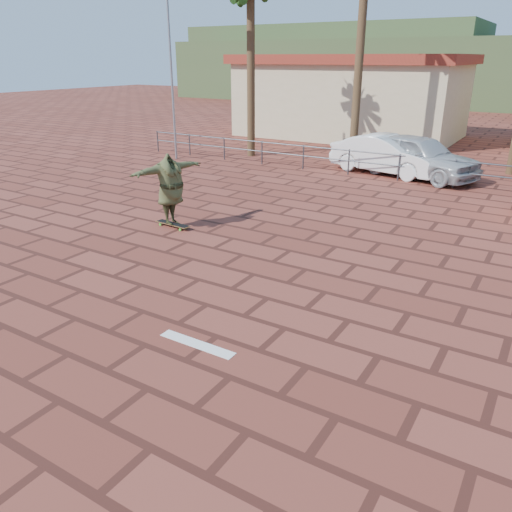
% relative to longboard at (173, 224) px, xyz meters
% --- Properties ---
extents(ground, '(120.00, 120.00, 0.00)m').
position_rel_longboard_xyz_m(ground, '(3.59, -3.23, -0.09)').
color(ground, brown).
rests_on(ground, ground).
extents(paint_stripe, '(1.40, 0.22, 0.01)m').
position_rel_longboard_xyz_m(paint_stripe, '(4.29, -4.43, -0.09)').
color(paint_stripe, white).
rests_on(paint_stripe, ground).
extents(guardrail, '(24.06, 0.06, 1.00)m').
position_rel_longboard_xyz_m(guardrail, '(3.59, 8.77, 0.59)').
color(guardrail, '#47494F').
rests_on(guardrail, ground).
extents(flagpole, '(1.30, 0.10, 8.00)m').
position_rel_longboard_xyz_m(flagpole, '(-6.28, 7.77, 4.55)').
color(flagpole, gray).
rests_on(flagpole, ground).
extents(building_west, '(12.60, 7.60, 4.50)m').
position_rel_longboard_xyz_m(building_west, '(-2.41, 18.77, 2.19)').
color(building_west, beige).
rests_on(building_west, ground).
extents(hill_back, '(35.00, 14.00, 8.00)m').
position_rel_longboard_xyz_m(hill_back, '(-18.41, 52.77, 3.91)').
color(hill_back, '#384C28').
rests_on(hill_back, ground).
extents(longboard, '(1.12, 0.32, 0.11)m').
position_rel_longboard_xyz_m(longboard, '(0.00, 0.00, 0.00)').
color(longboard, olive).
rests_on(longboard, ground).
extents(skateboarder, '(1.04, 2.43, 1.91)m').
position_rel_longboard_xyz_m(skateboarder, '(0.00, -0.00, 0.98)').
color(skateboarder, '#474B28').
rests_on(skateboarder, longboard).
extents(car_silver, '(5.17, 3.45, 1.64)m').
position_rel_longboard_xyz_m(car_silver, '(4.00, 9.77, 0.73)').
color(car_silver, '#ADB1B5').
rests_on(car_silver, ground).
extents(car_white, '(4.78, 2.51, 1.50)m').
position_rel_longboard_xyz_m(car_white, '(2.81, 9.77, 0.66)').
color(car_white, white).
rests_on(car_white, ground).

